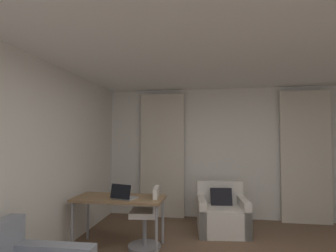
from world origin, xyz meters
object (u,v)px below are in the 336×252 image
desk (119,201)px  laptop (123,196)px  armchair (222,215)px  desk_chair (147,220)px

desk → laptop: bearing=-47.8°
armchair → desk: 1.81m
desk → laptop: laptop is taller
desk → laptop: size_ratio=3.51×
armchair → desk: armchair is taller
laptop → desk: bearing=132.2°
armchair → desk_chair: 1.40m
armchair → laptop: bearing=-144.7°
armchair → desk: bearing=-149.5°
desk_chair → laptop: bearing=-153.4°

